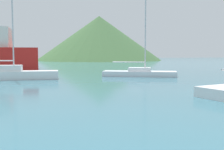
{
  "coord_description": "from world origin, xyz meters",
  "views": [
    {
      "loc": [
        -3.49,
        0.48,
        2.32
      ],
      "look_at": [
        0.4,
        14.0,
        1.2
      ],
      "focal_mm": 45.0,
      "sensor_mm": 36.0,
      "label": 1
    }
  ],
  "objects": [
    {
      "name": "sailboat_outer",
      "position": [
        -5.62,
        26.2,
        0.52
      ],
      "size": [
        8.98,
        2.43,
        11.52
      ],
      "rotation": [
        0.0,
        0.0,
        -0.09
      ],
      "color": "white",
      "rests_on": "ground_plane"
    },
    {
      "name": "hill_central",
      "position": [
        16.87,
        85.7,
        6.81
      ],
      "size": [
        38.27,
        38.27,
        13.63
      ],
      "color": "#3D6038",
      "rests_on": "ground_plane"
    },
    {
      "name": "sailboat_middle",
      "position": [
        6.79,
        26.33,
        0.36
      ],
      "size": [
        7.37,
        4.89,
        7.68
      ],
      "rotation": [
        0.0,
        0.0,
        -0.44
      ],
      "color": "silver",
      "rests_on": "ground_plane"
    }
  ]
}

